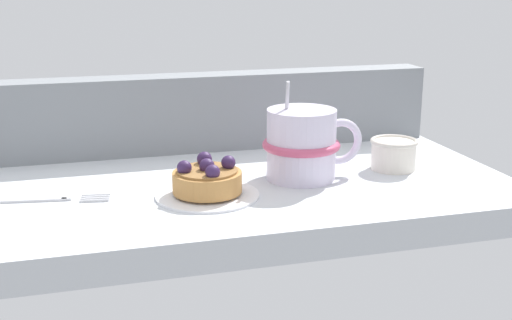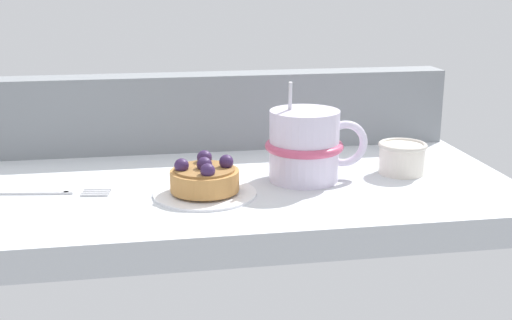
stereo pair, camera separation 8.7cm
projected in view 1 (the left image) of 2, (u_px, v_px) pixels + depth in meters
The scene contains 7 objects.
ground_plane at pixel (214, 194), 91.00cm from camera, with size 79.92×40.67×3.87cm, color silver.
window_rail_back at pixel (190, 113), 105.02cm from camera, with size 78.32×5.78×11.93cm, color gray.
dessert_plate at pixel (208, 194), 84.17cm from camera, with size 13.15×13.15×0.65cm.
raspberry_tart at pixel (207, 179), 83.65cm from camera, with size 8.75×8.75×4.44cm.
coffee_mug at pixel (303, 144), 90.41cm from camera, with size 14.19×10.61×13.57cm.
dessert_fork at pixel (47, 199), 82.45cm from camera, with size 15.82×3.90×0.60cm.
sugar_bowl at pixel (394, 153), 95.38cm from camera, with size 6.81×6.81×4.39cm.
Camera 1 is at (-17.85, -84.63, 27.30)cm, focal length 46.83 mm.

